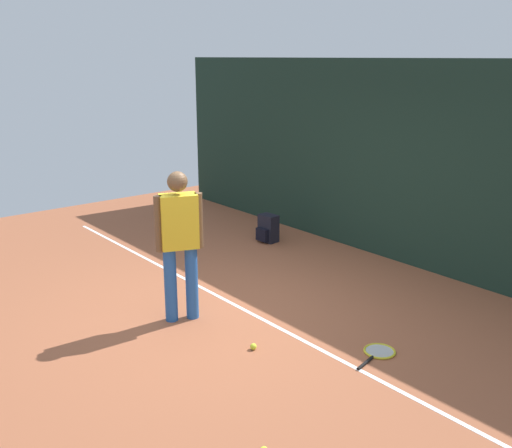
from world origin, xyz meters
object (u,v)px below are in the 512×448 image
object	(u,v)px
tennis_player	(179,238)
backpack	(268,229)
tennis_ball_by_fence	(253,347)
tennis_racket	(378,352)

from	to	relation	value
tennis_player	backpack	distance (m)	3.14
tennis_ball_by_fence	tennis_player	bearing A→B (deg)	-171.42
tennis_ball_by_fence	tennis_racket	bearing A→B (deg)	46.92
tennis_player	backpack	xyz separation A→B (m)	(-1.57, 2.61, -0.76)
tennis_player	tennis_racket	xyz separation A→B (m)	(1.94, 1.08, -0.95)
tennis_racket	backpack	size ratio (longest dim) A/B	1.45
tennis_racket	tennis_player	bearing A→B (deg)	106.78
backpack	tennis_racket	bearing A→B (deg)	-28.30
tennis_player	tennis_racket	distance (m)	2.42
tennis_racket	tennis_ball_by_fence	world-z (taller)	tennis_ball_by_fence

